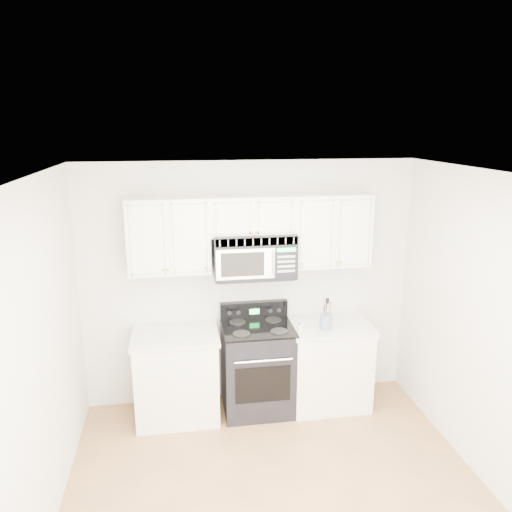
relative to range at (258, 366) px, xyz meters
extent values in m
cube|color=#A17240|center=(-0.04, -1.44, -0.48)|extent=(3.50, 3.50, 0.01)
cube|color=white|center=(-0.04, -1.44, 2.12)|extent=(3.50, 3.50, 0.01)
cube|color=silver|center=(-0.04, 0.31, 0.82)|extent=(3.50, 0.01, 2.60)
cube|color=silver|center=(-1.79, -1.44, 0.82)|extent=(0.01, 3.50, 2.60)
cube|color=silver|center=(1.71, -1.44, 0.82)|extent=(0.01, 3.50, 2.60)
cube|color=beige|center=(-0.84, -0.01, -0.04)|extent=(0.82, 0.63, 0.88)
cube|color=white|center=(-0.84, -0.01, 0.42)|extent=(0.86, 0.65, 0.04)
cube|color=black|center=(-0.84, 0.03, -0.43)|extent=(0.82, 0.55, 0.10)
cube|color=beige|center=(0.76, -0.01, -0.04)|extent=(0.82, 0.63, 0.88)
cube|color=white|center=(0.76, -0.01, 0.42)|extent=(0.86, 0.65, 0.04)
cube|color=black|center=(0.76, 0.03, -0.43)|extent=(0.82, 0.55, 0.10)
cube|color=black|center=(0.00, -0.01, -0.02)|extent=(0.73, 0.62, 0.92)
cube|color=black|center=(0.00, -0.32, -0.03)|extent=(0.55, 0.01, 0.38)
cylinder|color=white|center=(0.00, -0.35, 0.24)|extent=(0.57, 0.02, 0.02)
cube|color=black|center=(0.00, -0.01, 0.44)|extent=(0.73, 0.62, 0.02)
cube|color=black|center=(0.00, 0.27, 0.53)|extent=(0.73, 0.08, 0.19)
cube|color=#17E142|center=(0.00, 0.22, 0.53)|extent=(0.11, 0.00, 0.06)
cube|color=beige|center=(-0.86, 0.14, 1.41)|extent=(0.80, 0.33, 0.75)
cube|color=beige|center=(0.78, 0.14, 1.41)|extent=(0.80, 0.33, 0.75)
cube|color=beige|center=(-0.04, 0.14, 1.59)|extent=(0.84, 0.33, 0.39)
sphere|color=gold|center=(-0.88, -0.05, 1.12)|extent=(0.03, 0.03, 0.03)
sphere|color=gold|center=(-0.52, -0.05, 1.12)|extent=(0.03, 0.03, 0.03)
sphere|color=gold|center=(0.44, -0.05, 1.12)|extent=(0.03, 0.03, 0.03)
sphere|color=gold|center=(0.80, -0.05, 1.12)|extent=(0.03, 0.03, 0.03)
sphere|color=gold|center=(-0.07, -0.05, 1.46)|extent=(0.03, 0.03, 0.03)
sphere|color=gold|center=(-0.01, -0.05, 1.46)|extent=(0.03, 0.03, 0.03)
cylinder|color=red|center=(-0.04, -0.05, 1.40)|extent=(0.01, 0.00, 0.12)
sphere|color=gold|center=(-0.04, -0.05, 1.33)|extent=(0.04, 0.04, 0.04)
cube|color=black|center=(-0.02, 0.10, 1.19)|extent=(0.82, 0.41, 0.45)
cube|color=#AAA9A5|center=(-0.02, -0.10, 1.37)|extent=(0.80, 0.01, 0.08)
cube|color=silver|center=(-0.14, -0.11, 1.15)|extent=(0.57, 0.01, 0.30)
cube|color=black|center=(-0.17, -0.11, 1.15)|extent=(0.42, 0.01, 0.24)
cube|color=black|center=(0.26, -0.11, 1.15)|extent=(0.23, 0.01, 0.30)
cube|color=#17E142|center=(0.26, -0.12, 1.28)|extent=(0.19, 0.00, 0.04)
cylinder|color=white|center=(0.13, -0.14, 1.15)|extent=(0.02, 0.02, 0.26)
cylinder|color=slate|center=(0.68, -0.13, 0.51)|extent=(0.13, 0.13, 0.16)
cylinder|color=tan|center=(0.72, -0.13, 0.59)|extent=(0.01, 0.01, 0.27)
cylinder|color=black|center=(0.67, -0.10, 0.60)|extent=(0.01, 0.01, 0.29)
cylinder|color=tan|center=(0.67, -0.16, 0.61)|extent=(0.01, 0.01, 0.31)
cylinder|color=black|center=(0.72, -0.13, 0.59)|extent=(0.01, 0.01, 0.27)
cylinder|color=tan|center=(0.67, -0.10, 0.60)|extent=(0.01, 0.01, 0.29)
cylinder|color=black|center=(0.67, -0.16, 0.61)|extent=(0.01, 0.01, 0.31)
cylinder|color=silver|center=(0.41, -0.15, 0.48)|extent=(0.04, 0.04, 0.08)
cylinder|color=white|center=(0.41, -0.15, 0.52)|extent=(0.04, 0.04, 0.02)
cylinder|color=silver|center=(0.43, -0.12, 0.47)|extent=(0.04, 0.04, 0.08)
cylinder|color=white|center=(0.43, -0.12, 0.52)|extent=(0.04, 0.04, 0.01)
camera|label=1|loc=(-0.77, -4.70, 2.47)|focal=35.00mm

